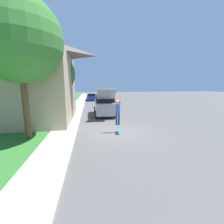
{
  "coord_description": "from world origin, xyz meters",
  "views": [
    {
      "loc": [
        -1.75,
        -9.86,
        3.28
      ],
      "look_at": [
        -0.06,
        1.58,
        1.17
      ],
      "focal_mm": 24.0,
      "sensor_mm": 36.0,
      "label": 1
    }
  ],
  "objects_px": {
    "suv_parked": "(104,104)",
    "car_down_street": "(91,97)",
    "lawn_tree_near": "(19,40)",
    "lawn_tree_far": "(54,74)",
    "skateboarder": "(118,110)",
    "skateboard": "(118,129)"
  },
  "relations": [
    {
      "from": "skateboarder",
      "to": "suv_parked",
      "type": "bearing_deg",
      "value": 93.17
    },
    {
      "from": "suv_parked",
      "to": "car_down_street",
      "type": "relative_size",
      "value": 1.26
    },
    {
      "from": "skateboarder",
      "to": "skateboard",
      "type": "distance_m",
      "value": 1.31
    },
    {
      "from": "suv_parked",
      "to": "lawn_tree_near",
      "type": "bearing_deg",
      "value": -127.89
    },
    {
      "from": "suv_parked",
      "to": "skateboard",
      "type": "relative_size",
      "value": 7.3
    },
    {
      "from": "lawn_tree_near",
      "to": "suv_parked",
      "type": "bearing_deg",
      "value": 52.11
    },
    {
      "from": "car_down_street",
      "to": "skateboard",
      "type": "bearing_deg",
      "value": -86.03
    },
    {
      "from": "skateboarder",
      "to": "skateboard",
      "type": "bearing_deg",
      "value": -83.63
    },
    {
      "from": "lawn_tree_near",
      "to": "skateboard",
      "type": "xyz_separation_m",
      "value": [
        5.59,
        0.36,
        -5.41
      ]
    },
    {
      "from": "lawn_tree_near",
      "to": "car_down_street",
      "type": "distance_m",
      "value": 23.78
    },
    {
      "from": "lawn_tree_far",
      "to": "lawn_tree_near",
      "type": "bearing_deg",
      "value": -93.48
    },
    {
      "from": "lawn_tree_near",
      "to": "car_down_street",
      "type": "xyz_separation_m",
      "value": [
        4.03,
        22.9,
        -4.99
      ]
    },
    {
      "from": "suv_parked",
      "to": "skateboarder",
      "type": "relative_size",
      "value": 2.75
    },
    {
      "from": "lawn_tree_far",
      "to": "skateboard",
      "type": "distance_m",
      "value": 8.74
    },
    {
      "from": "lawn_tree_near",
      "to": "skateboarder",
      "type": "distance_m",
      "value": 6.95
    },
    {
      "from": "lawn_tree_near",
      "to": "suv_parked",
      "type": "relative_size",
      "value": 1.47
    },
    {
      "from": "lawn_tree_near",
      "to": "skateboard",
      "type": "height_order",
      "value": "lawn_tree_near"
    },
    {
      "from": "lawn_tree_far",
      "to": "car_down_street",
      "type": "height_order",
      "value": "lawn_tree_far"
    },
    {
      "from": "lawn_tree_near",
      "to": "suv_parked",
      "type": "distance_m",
      "value": 9.64
    },
    {
      "from": "lawn_tree_far",
      "to": "skateboarder",
      "type": "relative_size",
      "value": 3.17
    },
    {
      "from": "suv_parked",
      "to": "skateboard",
      "type": "height_order",
      "value": "suv_parked"
    },
    {
      "from": "lawn_tree_near",
      "to": "car_down_street",
      "type": "relative_size",
      "value": 1.86
    }
  ]
}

